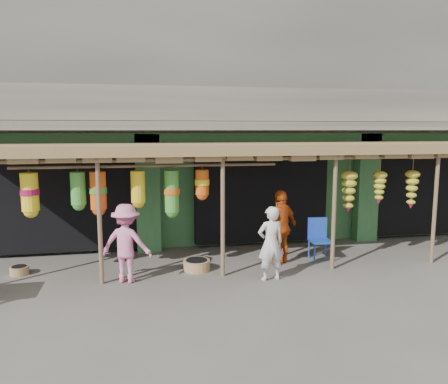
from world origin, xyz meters
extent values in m
plane|color=#514C47|center=(0.00, 0.00, 0.00)|extent=(80.00, 80.00, 0.00)
cube|color=gray|center=(0.00, 5.00, 5.00)|extent=(16.00, 6.00, 4.00)
cube|color=#2D6033|center=(0.00, 5.15, 1.50)|extent=(16.00, 5.70, 3.00)
cube|color=gray|center=(0.00, 1.65, 3.20)|extent=(16.00, 0.90, 0.22)
cube|color=gray|center=(0.00, 1.25, 3.70)|extent=(16.00, 0.10, 0.80)
cube|color=#2D6033|center=(0.00, 2.05, 2.85)|extent=(16.00, 0.35, 0.35)
cube|color=yellow|center=(-5.00, 1.97, 2.75)|extent=(1.70, 0.06, 0.55)
cube|color=#B21414|center=(-5.00, 1.93, 2.75)|extent=(1.30, 0.02, 0.30)
cube|color=black|center=(-5.00, 3.00, 1.35)|extent=(3.60, 2.00, 2.50)
cube|color=black|center=(0.00, 3.00, 1.35)|extent=(3.60, 2.00, 2.50)
cube|color=black|center=(5.00, 3.00, 1.35)|extent=(3.60, 2.00, 2.50)
cube|color=#2D6033|center=(-3.00, 2.05, 1.50)|extent=(0.60, 0.35, 3.00)
cube|color=#2D6033|center=(3.00, 2.05, 1.50)|extent=(0.60, 0.35, 3.00)
cylinder|color=brown|center=(-4.00, -0.20, 1.30)|extent=(0.09, 0.09, 2.60)
cylinder|color=brown|center=(-1.50, -0.20, 1.30)|extent=(0.09, 0.09, 2.60)
cylinder|color=brown|center=(1.00, -0.20, 1.30)|extent=(0.09, 0.09, 2.60)
cylinder|color=brown|center=(3.50, -0.20, 1.30)|extent=(0.09, 0.09, 2.60)
cylinder|color=brown|center=(-0.25, -0.20, 2.50)|extent=(12.90, 0.08, 0.08)
cylinder|color=brown|center=(-3.00, 0.20, 2.35)|extent=(5.50, 0.06, 0.06)
cube|color=brown|center=(0.00, 0.90, 2.68)|extent=(14.00, 2.70, 0.22)
cylinder|color=#193DA6|center=(0.79, 0.30, 0.23)|extent=(0.04, 0.04, 0.45)
cylinder|color=#193DA6|center=(1.19, 0.28, 0.23)|extent=(0.04, 0.04, 0.45)
cylinder|color=#193DA6|center=(0.81, 0.71, 0.23)|extent=(0.04, 0.04, 0.45)
cylinder|color=#193DA6|center=(1.21, 0.68, 0.23)|extent=(0.04, 0.04, 0.45)
cube|color=#193DA6|center=(1.00, 0.49, 0.47)|extent=(0.50, 0.50, 0.06)
cube|color=#193DA6|center=(1.01, 0.72, 0.74)|extent=(0.48, 0.07, 0.51)
cylinder|color=olive|center=(-2.00, 0.28, 0.11)|extent=(0.66, 0.66, 0.23)
cylinder|color=olive|center=(-5.80, 0.73, 0.09)|extent=(0.48, 0.48, 0.18)
imported|color=silver|center=(-0.57, -0.62, 0.78)|extent=(0.61, 0.45, 1.56)
imported|color=#BF4912|center=(0.00, 0.42, 0.87)|extent=(1.08, 0.92, 1.74)
imported|color=pink|center=(-3.49, -0.17, 0.81)|extent=(1.19, 0.93, 1.62)
camera|label=1|loc=(-3.17, -9.03, 3.11)|focal=35.00mm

